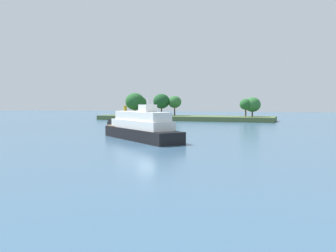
{
  "coord_description": "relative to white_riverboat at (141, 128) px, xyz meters",
  "views": [
    {
      "loc": [
        17.29,
        -39.21,
        5.6
      ],
      "look_at": [
        -6.33,
        24.52,
        1.2
      ],
      "focal_mm": 37.28,
      "sensor_mm": 36.0,
      "label": 1
    }
  ],
  "objects": [
    {
      "name": "white_riverboat",
      "position": [
        0.0,
        0.0,
        0.0
      ],
      "size": [
        17.36,
        14.92,
        6.84
      ],
      "color": "black",
      "rests_on": "ground"
    },
    {
      "name": "ground_plane",
      "position": [
        5.3,
        -9.59,
        -1.89
      ],
      "size": [
        400.0,
        400.0,
        0.0
      ],
      "primitive_type": "plane",
      "color": "#3D607F"
    },
    {
      "name": "treeline_island",
      "position": [
        -15.35,
        63.02,
        0.91
      ],
      "size": [
        58.87,
        14.62,
        9.31
      ],
      "color": "#4C6038",
      "rests_on": "ground"
    },
    {
      "name": "tugboat",
      "position": [
        -14.78,
        22.17,
        -0.58
      ],
      "size": [
        9.47,
        8.65,
        5.12
      ],
      "color": "black",
      "rests_on": "ground"
    }
  ]
}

